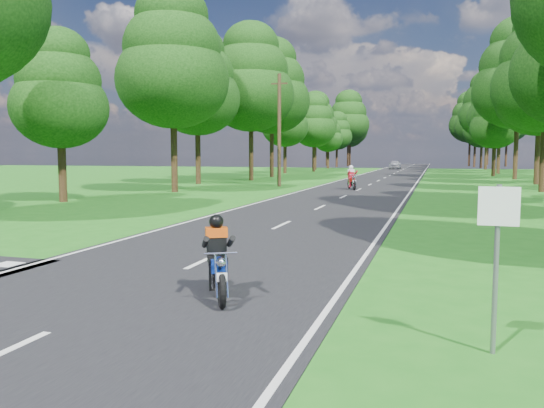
% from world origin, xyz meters
% --- Properties ---
extents(ground, '(160.00, 160.00, 0.00)m').
position_xyz_m(ground, '(0.00, 0.00, 0.00)').
color(ground, '#1B6316').
rests_on(ground, ground).
extents(main_road, '(7.00, 140.00, 0.02)m').
position_xyz_m(main_road, '(0.00, 50.00, 0.01)').
color(main_road, black).
rests_on(main_road, ground).
extents(road_markings, '(7.40, 140.00, 0.01)m').
position_xyz_m(road_markings, '(-0.14, 48.13, 0.02)').
color(road_markings, silver).
rests_on(road_markings, main_road).
extents(treeline, '(40.00, 115.35, 14.78)m').
position_xyz_m(treeline, '(1.43, 60.06, 8.25)').
color(treeline, black).
rests_on(treeline, ground).
extents(telegraph_pole, '(1.20, 0.26, 8.00)m').
position_xyz_m(telegraph_pole, '(-6.00, 28.00, 4.07)').
color(telegraph_pole, '#382616').
rests_on(telegraph_pole, ground).
extents(road_sign, '(0.45, 0.07, 2.00)m').
position_xyz_m(road_sign, '(5.50, -2.01, 1.34)').
color(road_sign, slate).
rests_on(road_sign, ground).
extents(rider_near_blue, '(1.23, 1.67, 1.34)m').
position_xyz_m(rider_near_blue, '(1.45, -0.72, 0.69)').
color(rider_near_blue, '#0D2B96').
rests_on(rider_near_blue, main_road).
extents(rider_far_red, '(1.27, 2.01, 1.59)m').
position_xyz_m(rider_far_red, '(-0.48, 26.05, 0.82)').
color(rider_far_red, '#9B170B').
rests_on(rider_far_red, main_road).
extents(distant_car, '(1.84, 4.05, 1.35)m').
position_xyz_m(distant_car, '(-1.31, 75.22, 0.69)').
color(distant_car, '#B9BBC1').
rests_on(distant_car, main_road).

